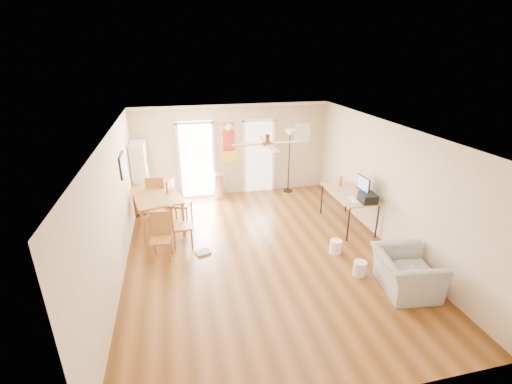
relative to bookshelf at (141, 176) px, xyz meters
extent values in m
plane|color=brown|center=(2.55, -2.96, -0.90)|extent=(7.00, 7.00, 0.00)
cube|color=red|center=(2.43, 0.52, 0.65)|extent=(0.46, 0.03, 1.10)
cube|color=white|center=(4.60, 0.51, 0.80)|extent=(0.50, 0.04, 0.60)
cube|color=black|center=(-0.17, -1.56, 0.80)|extent=(0.04, 0.66, 0.48)
cylinder|color=silver|center=(2.07, 0.23, -0.54)|extent=(0.34, 0.34, 0.72)
cube|color=silver|center=(4.75, -2.57, -0.05)|extent=(0.16, 0.41, 0.02)
cube|color=black|center=(5.00, -2.74, 0.04)|extent=(0.37, 0.41, 0.20)
cylinder|color=#DE5213|center=(4.85, -1.68, 0.06)|extent=(0.08, 0.08, 0.24)
cylinder|color=white|center=(4.05, -3.28, -0.75)|extent=(0.25, 0.25, 0.29)
cylinder|color=silver|center=(4.15, -4.13, -0.75)|extent=(0.28, 0.28, 0.29)
cube|color=gray|center=(1.33, -2.69, -0.88)|extent=(0.34, 0.30, 0.04)
imported|color=gray|center=(4.70, -4.69, -0.54)|extent=(1.10, 1.21, 0.71)
camera|label=1|loc=(0.98, -9.17, 3.07)|focal=24.77mm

